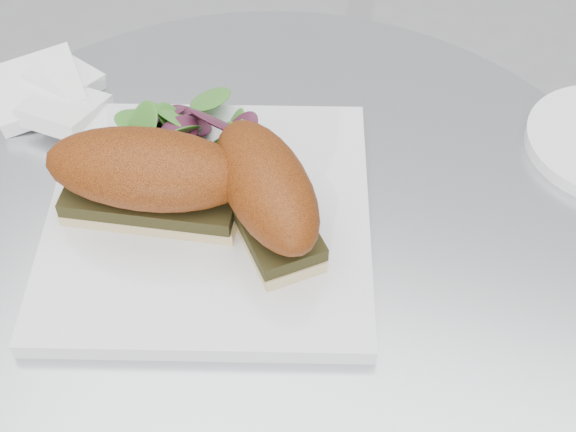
% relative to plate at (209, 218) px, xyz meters
% --- Properties ---
extents(table, '(0.70, 0.70, 0.73)m').
position_rel_plate_xyz_m(table, '(0.06, -0.01, -0.25)').
color(table, '#B0B3B7').
rests_on(table, ground).
extents(plate, '(0.34, 0.34, 0.02)m').
position_rel_plate_xyz_m(plate, '(0.00, 0.00, 0.00)').
color(plate, white).
rests_on(plate, table).
extents(sandwich_left, '(0.18, 0.10, 0.08)m').
position_rel_plate_xyz_m(sandwich_left, '(-0.05, -0.01, 0.05)').
color(sandwich_left, '#D2AD83').
rests_on(sandwich_left, plate).
extents(sandwich_right, '(0.15, 0.16, 0.08)m').
position_rel_plate_xyz_m(sandwich_right, '(0.05, -0.00, 0.05)').
color(sandwich_right, '#D2AD83').
rests_on(sandwich_right, plate).
extents(salad, '(0.12, 0.12, 0.05)m').
position_rel_plate_xyz_m(salad, '(-0.04, 0.08, 0.03)').
color(salad, '#498F2E').
rests_on(salad, plate).
extents(napkin, '(0.15, 0.15, 0.02)m').
position_rel_plate_xyz_m(napkin, '(-0.20, 0.10, 0.00)').
color(napkin, white).
rests_on(napkin, table).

